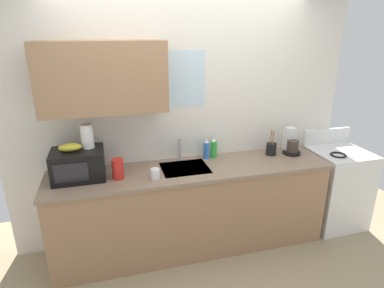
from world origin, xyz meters
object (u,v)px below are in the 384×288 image
Objects in this scene: microwave at (78,165)px; mug_white at (155,174)px; paper_towel_roll at (87,136)px; utensil_crock at (271,149)px; coffee_maker at (291,144)px; dish_soap_bottle_green at (214,148)px; stove_range at (335,187)px; dish_soap_bottle_blue at (206,149)px; cereal_canister at (118,169)px; banana_bunch at (70,147)px.

microwave reaches higher than mug_white.
paper_towel_roll reaches higher than utensil_crock.
paper_towel_roll is 2.12m from coffee_maker.
stove_range is at bearing -8.42° from dish_soap_bottle_green.
dish_soap_bottle_green is 2.26× the size of mug_white.
dish_soap_bottle_blue reaches higher than cereal_canister.
stove_range is at bearing -10.25° from coffee_maker.
banana_bunch is at bearing -173.23° from dish_soap_bottle_green.
banana_bunch is at bearing 165.12° from mug_white.
banana_bunch is 0.94× the size of dish_soap_bottle_blue.
cereal_canister is at bearing -165.22° from dish_soap_bottle_green.
mug_white is (-2.12, -0.14, 0.49)m from stove_range.
paper_towel_roll reaches higher than mug_white.
coffee_maker is at bearing -5.95° from dish_soap_bottle_blue.
utensil_crock is (-0.23, 0.01, -0.03)m from coffee_maker.
utensil_crock is at bearing 11.24° from mug_white.
utensil_crock is at bearing -8.73° from dish_soap_bottle_green.
mug_white is at bearing -15.48° from cereal_canister.
banana_bunch is (-0.05, 0.00, 0.17)m from microwave.
microwave reaches higher than cereal_canister.
dish_soap_bottle_blue is at bearing 5.20° from paper_towel_roll.
coffee_maker is 1.56m from mug_white.
mug_white is (0.32, -0.09, -0.05)m from cereal_canister.
stove_range is 1.62m from dish_soap_bottle_blue.
dish_soap_bottle_green is (0.08, 0.01, 0.00)m from dish_soap_bottle_blue.
utensil_crock reaches higher than microwave.
dish_soap_bottle_blue is 1.13× the size of cereal_canister.
dish_soap_bottle_blue reaches higher than stove_range.
dish_soap_bottle_green reaches higher than stove_range.
mug_white is at bearing -15.81° from microwave.
stove_range reaches higher than mug_white.
stove_range is 0.80m from coffee_maker.
paper_towel_roll is 0.79× the size of coffee_maker.
banana_bunch is 2.11× the size of mug_white.
stove_range is at bearing -0.94° from banana_bunch.
dish_soap_bottle_blue is at bearing 6.77° from banana_bunch.
utensil_crock is (1.31, 0.26, 0.02)m from mug_white.
utensil_crock is at bearing -6.95° from dish_soap_bottle_blue.
utensil_crock is (1.87, 0.02, -0.31)m from paper_towel_roll.
coffee_maker reaches higher than microwave.
paper_towel_roll is (-2.68, 0.10, 0.82)m from stove_range.
paper_towel_roll is 1.20m from dish_soap_bottle_blue.
mug_white is at bearing -150.02° from dish_soap_bottle_blue.
utensil_crock is (-0.81, 0.12, 0.51)m from stove_range.
dish_soap_bottle_green is at bearing 14.78° from cereal_canister.
stove_range is at bearing 1.25° from cereal_canister.
banana_bunch is 0.91× the size of paper_towel_roll.
paper_towel_roll is at bearing 147.99° from cereal_canister.
cereal_canister is (0.24, -0.15, -0.29)m from paper_towel_roll.
coffee_maker is (2.25, 0.06, -0.20)m from banana_bunch.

